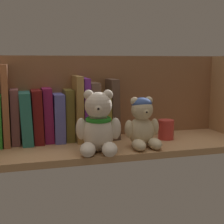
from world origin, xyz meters
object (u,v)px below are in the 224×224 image
object	(u,v)px
book_4	(26,117)
book_6	(48,115)
book_7	(58,117)
teddy_bear_larger	(98,126)
book_8	(69,115)
book_12	(103,115)
book_10	(84,109)
book_13	(112,108)
book_2	(6,105)
book_9	(77,108)
book_11	(93,111)
teddy_bear_smaller	(142,123)
book_3	(15,117)
pillar_candle	(166,129)
book_5	(37,116)

from	to	relation	value
book_4	book_6	xyz separation A→B (cm)	(6.76, -0.00, 0.50)
book_7	teddy_bear_larger	size ratio (longest dim) A/B	0.87
book_8	book_12	world-z (taller)	book_8
book_10	book_13	xyz separation A→B (cm)	(9.64, 0.00, -0.25)
book_10	book_7	bearing A→B (deg)	-180.00
book_2	book_4	size ratio (longest dim) A/B	1.52
book_9	book_7	bearing A→B (deg)	-180.00
book_10	book_11	bearing A→B (deg)	-0.00
book_4	teddy_bear_smaller	xyz separation A→B (cm)	(33.46, -14.92, -0.94)
book_7	book_9	distance (cm)	6.73
teddy_bear_larger	teddy_bear_smaller	size ratio (longest dim) A/B	1.17
book_7	book_10	bearing A→B (deg)	0.00
book_3	book_4	bearing A→B (deg)	0.00
book_2	book_8	xyz separation A→B (cm)	(19.26, 0.00, -4.04)
book_4	teddy_bear_larger	distance (cm)	25.81
book_4	pillar_candle	xyz separation A→B (cm)	(44.73, -7.73, -4.91)
book_8	pillar_candle	size ratio (longest dim) A/B	2.58
book_2	book_10	distance (cm)	24.51
teddy_bear_larger	book_11	bearing A→B (deg)	82.94
book_2	book_10	world-z (taller)	book_2
book_12	book_13	world-z (taller)	book_13
book_12	book_10	bearing A→B (deg)	180.00
book_12	pillar_candle	bearing A→B (deg)	-21.42
book_2	book_7	distance (cm)	16.60
book_2	book_4	bearing A→B (deg)	0.00
book_12	book_13	distance (cm)	3.97
book_8	pillar_candle	bearing A→B (deg)	-13.89
book_2	book_11	xyz separation A→B (cm)	(27.29, 0.00, -2.98)
book_9	book_3	bearing A→B (deg)	-180.00
book_13	teddy_bear_larger	bearing A→B (deg)	-117.56
book_10	teddy_bear_smaller	size ratio (longest dim) A/B	1.34
book_7	book_12	xyz separation A→B (cm)	(14.88, 0.00, -0.08)
teddy_bear_larger	pillar_candle	bearing A→B (deg)	20.11
book_12	teddy_bear_smaller	xyz separation A→B (cm)	(8.41, -14.92, -0.42)
book_5	book_12	bearing A→B (deg)	0.00
book_10	pillar_candle	size ratio (longest dim) A/B	3.14
book_6	book_7	bearing A→B (deg)	-0.00
book_11	book_4	bearing A→B (deg)	180.00
book_13	teddy_bear_smaller	world-z (taller)	book_13
book_5	teddy_bear_smaller	world-z (taller)	book_5
book_9	teddy_bear_larger	size ratio (longest dim) A/B	1.18
book_5	pillar_candle	xyz separation A→B (cm)	(41.24, -7.73, -5.18)
book_3	book_7	world-z (taller)	book_3
book_10	teddy_bear_larger	distance (cm)	17.20
book_3	teddy_bear_smaller	world-z (taller)	book_3
book_13	pillar_candle	size ratio (longest dim) A/B	3.07
book_2	book_3	size ratio (longest dim) A/B	1.44
book_4	book_8	bearing A→B (deg)	-0.00
book_6	book_10	size ratio (longest dim) A/B	0.85
book_2	book_6	bearing A→B (deg)	0.00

